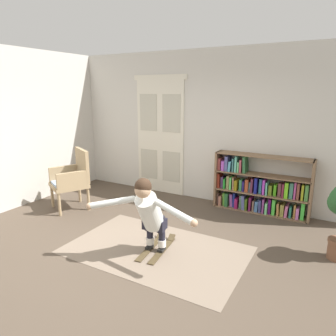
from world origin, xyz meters
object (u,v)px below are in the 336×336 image
object	(u,v)px
wicker_chair	(73,178)
skis_pair	(157,248)
person_skier	(149,211)
bookshelf	(258,188)

from	to	relation	value
wicker_chair	skis_pair	bearing A→B (deg)	-15.32
skis_pair	person_skier	world-z (taller)	person_skier
bookshelf	skis_pair	world-z (taller)	bookshelf
wicker_chair	bookshelf	bearing A→B (deg)	26.08
wicker_chair	person_skier	xyz separation A→B (m)	(2.20, -0.82, 0.07)
bookshelf	wicker_chair	bearing A→B (deg)	-153.92
bookshelf	wicker_chair	distance (m)	3.37
wicker_chair	person_skier	world-z (taller)	person_skier
skis_pair	person_skier	distance (m)	0.67
skis_pair	wicker_chair	bearing A→B (deg)	164.68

